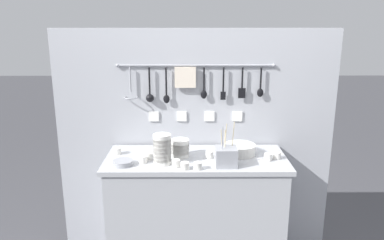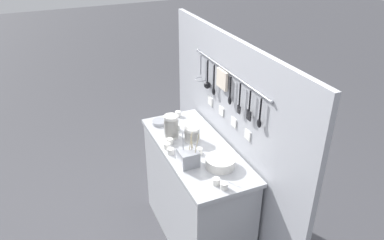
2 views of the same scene
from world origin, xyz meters
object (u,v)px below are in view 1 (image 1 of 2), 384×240
object	(u,v)px
cup_front_right	(185,166)
cup_back_right	(149,156)
bowl_stack_short_front	(162,149)
cup_mid_row	(268,157)
cup_front_left	(117,151)
cup_centre	(176,163)
steel_mixing_bowl	(123,163)
cup_by_caddy	(143,159)
cutlery_caddy	(226,156)
cup_edge_far	(198,166)
cup_beside_plates	(210,155)
cup_back_left	(277,155)
bowl_stack_tall_left	(180,148)
plate_stack	(240,149)

from	to	relation	value
cup_front_right	cup_back_right	distance (m)	0.29
bowl_stack_short_front	cup_mid_row	xyz separation A→B (m)	(0.67, 0.06, -0.07)
cup_front_left	cup_centre	bearing A→B (deg)	-29.43
steel_mixing_bowl	cup_mid_row	bearing A→B (deg)	4.60
steel_mixing_bowl	cup_centre	xyz separation A→B (m)	(0.33, -0.03, 0.01)
cup_front_left	cup_by_caddy	xyz separation A→B (m)	(0.19, -0.16, 0.00)
cutlery_caddy	cup_mid_row	xyz separation A→B (m)	(0.28, 0.08, -0.04)
bowl_stack_short_front	cup_front_left	distance (m)	0.37
bowl_stack_short_front	cup_front_left	world-z (taller)	bowl_stack_short_front
cup_front_left	cup_back_right	world-z (taller)	same
steel_mixing_bowl	cup_centre	world-z (taller)	cup_centre
cup_mid_row	cup_front_left	bearing A→B (deg)	172.95
cup_edge_far	cup_beside_plates	bearing A→B (deg)	67.40
cup_beside_plates	cup_front_right	bearing A→B (deg)	-129.35
cup_back_left	cup_by_caddy	distance (m)	0.86
cup_centre	cup_front_right	size ratio (longest dim) A/B	1.00
steel_mixing_bowl	cup_beside_plates	xyz separation A→B (m)	(0.54, 0.12, 0.01)
cutlery_caddy	cup_back_left	xyz separation A→B (m)	(0.34, 0.11, -0.04)
cup_front_right	bowl_stack_tall_left	bearing A→B (deg)	98.62
plate_stack	cup_front_right	distance (m)	0.45
bowl_stack_short_front	plate_stack	distance (m)	0.54
steel_mixing_bowl	cup_front_right	bearing A→B (deg)	-10.65
cup_back_left	cup_by_caddy	size ratio (longest dim) A/B	1.00
cup_beside_plates	cup_centre	bearing A→B (deg)	-144.67
cup_back_left	cup_by_caddy	bearing A→B (deg)	-175.63
cup_beside_plates	cup_back_right	xyz separation A→B (m)	(-0.39, -0.02, 0.00)
cup_edge_far	bowl_stack_short_front	bearing A→B (deg)	157.81
cup_front_right	cup_edge_far	size ratio (longest dim) A/B	1.00
cup_beside_plates	cup_mid_row	size ratio (longest dim) A/B	1.00
bowl_stack_tall_left	cup_back_left	xyz separation A→B (m)	(0.62, -0.05, -0.04)
cup_centre	cup_beside_plates	bearing A→B (deg)	35.33
bowl_stack_short_front	cup_front_right	size ratio (longest dim) A/B	3.74
cutlery_caddy	cup_back_right	world-z (taller)	cutlery_caddy
cup_mid_row	cup_back_right	size ratio (longest dim) A/B	1.00
bowl_stack_tall_left	cup_edge_far	distance (m)	0.25
cup_back_left	cup_mid_row	bearing A→B (deg)	-156.29
cup_front_left	cup_front_right	world-z (taller)	same
bowl_stack_tall_left	cup_centre	world-z (taller)	bowl_stack_tall_left
steel_mixing_bowl	cup_edge_far	size ratio (longest dim) A/B	2.41
cup_front_right	cup_back_left	xyz separation A→B (m)	(0.59, 0.17, 0.00)
cup_edge_far	cup_by_caddy	size ratio (longest dim) A/B	1.00
cup_beside_plates	cup_back_right	distance (m)	0.39
cup_centre	cup_edge_far	distance (m)	0.14
cup_front_right	cup_front_left	bearing A→B (deg)	149.54
bowl_stack_tall_left	bowl_stack_short_front	distance (m)	0.17
plate_stack	cup_front_left	xyz separation A→B (m)	(-0.82, 0.00, -0.01)
cup_beside_plates	bowl_stack_short_front	bearing A→B (deg)	-160.98
cup_centre	cup_front_right	distance (m)	0.07
cup_back_left	cup_front_left	bearing A→B (deg)	174.81
cutlery_caddy	cup_front_right	bearing A→B (deg)	-165.51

